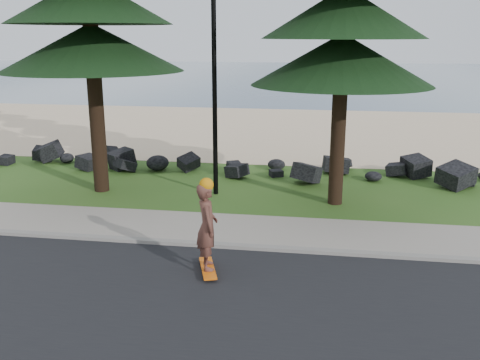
{
  "coord_description": "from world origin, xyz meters",
  "views": [
    {
      "loc": [
        3.06,
        -11.8,
        4.6
      ],
      "look_at": [
        1.23,
        0.0,
        1.34
      ],
      "focal_mm": 40.0,
      "sensor_mm": 36.0,
      "label": 1
    }
  ],
  "objects": [
    {
      "name": "ocean",
      "position": [
        0.0,
        51.0,
        0.0
      ],
      "size": [
        160.0,
        58.0,
        0.01
      ],
      "primitive_type": "cube",
      "color": "#38536C",
      "rests_on": "ground"
    },
    {
      "name": "ground",
      "position": [
        0.0,
        0.0,
        0.0
      ],
      "size": [
        160.0,
        160.0,
        0.0
      ],
      "primitive_type": "plane",
      "color": "#2E551A",
      "rests_on": "ground"
    },
    {
      "name": "kerb",
      "position": [
        0.0,
        -0.9,
        0.05
      ],
      "size": [
        160.0,
        0.2,
        0.1
      ],
      "primitive_type": "cube",
      "color": "gray",
      "rests_on": "ground"
    },
    {
      "name": "road",
      "position": [
        0.0,
        -4.5,
        0.01
      ],
      "size": [
        160.0,
        7.0,
        0.02
      ],
      "primitive_type": "cube",
      "color": "black",
      "rests_on": "ground"
    },
    {
      "name": "sidewalk",
      "position": [
        0.0,
        0.2,
        0.04
      ],
      "size": [
        160.0,
        2.0,
        0.08
      ],
      "primitive_type": "cube",
      "color": "gray",
      "rests_on": "ground"
    },
    {
      "name": "beach_sand",
      "position": [
        0.0,
        14.5,
        0.01
      ],
      "size": [
        160.0,
        15.0,
        0.01
      ],
      "primitive_type": "cube",
      "color": "beige",
      "rests_on": "ground"
    },
    {
      "name": "seawall_boulders",
      "position": [
        0.0,
        5.6,
        0.0
      ],
      "size": [
        60.0,
        2.4,
        1.1
      ],
      "primitive_type": null,
      "color": "black",
      "rests_on": "ground"
    },
    {
      "name": "lamp_post",
      "position": [
        0.0,
        3.2,
        4.13
      ],
      "size": [
        0.25,
        0.14,
        8.14
      ],
      "color": "black",
      "rests_on": "ground"
    },
    {
      "name": "skateboarder",
      "position": [
        0.92,
        -2.21,
        0.98
      ],
      "size": [
        0.59,
        1.07,
        1.95
      ],
      "rotation": [
        0.0,
        0.0,
        1.89
      ],
      "color": "orange",
      "rests_on": "ground"
    }
  ]
}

